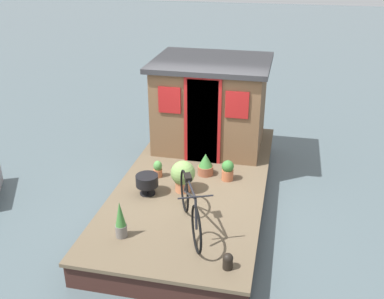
% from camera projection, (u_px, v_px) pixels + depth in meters
% --- Properties ---
extents(ground_plane, '(60.00, 60.00, 0.00)m').
position_uv_depth(ground_plane, '(194.00, 200.00, 8.51)').
color(ground_plane, '#4C5B60').
extents(houseboat_deck, '(5.51, 2.63, 0.46)m').
position_uv_depth(houseboat_deck, '(194.00, 190.00, 8.42)').
color(houseboat_deck, brown).
rests_on(houseboat_deck, ground_plane).
extents(houseboat_cabin, '(1.99, 2.37, 1.85)m').
position_uv_depth(houseboat_cabin, '(211.00, 103.00, 9.38)').
color(houseboat_cabin, brown).
rests_on(houseboat_cabin, houseboat_deck).
extents(bicycle, '(1.65, 0.76, 0.84)m').
position_uv_depth(bicycle, '(190.00, 207.00, 6.74)').
color(bicycle, black).
rests_on(bicycle, houseboat_deck).
extents(potted_plant_succulent, '(0.43, 0.43, 0.57)m').
position_uv_depth(potted_plant_succulent, '(183.00, 175.00, 7.81)').
color(potted_plant_succulent, '#C6754C').
rests_on(potted_plant_succulent, houseboat_deck).
extents(potted_plant_mint, '(0.16, 0.16, 0.32)m').
position_uv_depth(potted_plant_mint, '(158.00, 169.00, 8.35)').
color(potted_plant_mint, '#B2603D').
rests_on(potted_plant_mint, houseboat_deck).
extents(potted_plant_lavender, '(0.22, 0.22, 0.39)m').
position_uv_depth(potted_plant_lavender, '(228.00, 170.00, 8.22)').
color(potted_plant_lavender, '#B2603D').
rests_on(potted_plant_lavender, houseboat_deck).
extents(potted_plant_basil, '(0.30, 0.30, 0.43)m').
position_uv_depth(potted_plant_basil, '(206.00, 165.00, 8.41)').
color(potted_plant_basil, '#935138').
rests_on(potted_plant_basil, houseboat_deck).
extents(potted_plant_geranium, '(0.17, 0.17, 0.60)m').
position_uv_depth(potted_plant_geranium, '(120.00, 220.00, 6.59)').
color(potted_plant_geranium, slate).
rests_on(potted_plant_geranium, houseboat_deck).
extents(charcoal_grill, '(0.39, 0.39, 0.36)m').
position_uv_depth(charcoal_grill, '(147.00, 181.00, 7.74)').
color(charcoal_grill, black).
rests_on(charcoal_grill, houseboat_deck).
extents(mooring_bollard, '(0.15, 0.15, 0.24)m').
position_uv_depth(mooring_bollard, '(228.00, 261.00, 6.01)').
color(mooring_bollard, black).
rests_on(mooring_bollard, houseboat_deck).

